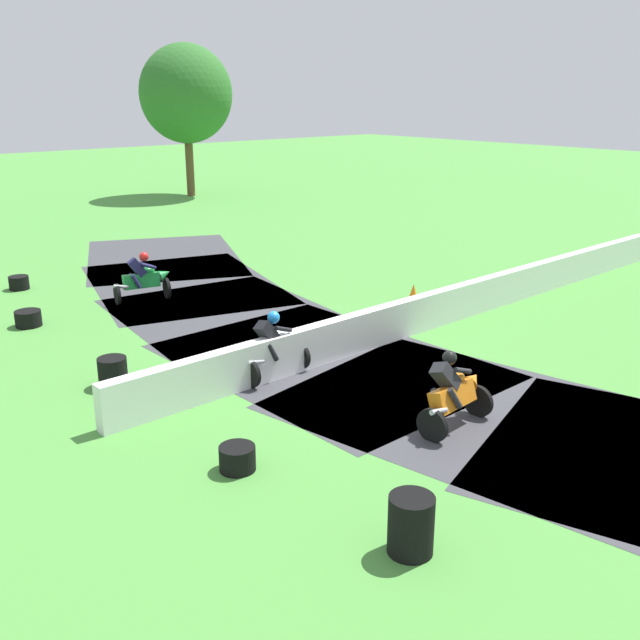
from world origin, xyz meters
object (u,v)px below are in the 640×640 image
motorcycle_trailing_orange (454,392)px  tire_stack_far (237,458)px  tire_stack_near (19,283)px  tire_stack_mid_a (28,318)px  motorcycle_chase_white (275,346)px  tire_stack_mid_b (113,372)px  tire_stack_extra_a (411,525)px  traffic_cone (413,292)px  motorcycle_lead_green (144,278)px

motorcycle_trailing_orange → tire_stack_far: bearing=163.1°
tire_stack_near → tire_stack_mid_a: 3.89m
tire_stack_mid_a → motorcycle_trailing_orange: bearing=-70.7°
tire_stack_far → motorcycle_trailing_orange: bearing=-16.9°
motorcycle_chase_white → tire_stack_mid_b: 3.30m
tire_stack_extra_a → traffic_cone: size_ratio=1.82×
tire_stack_mid_b → tire_stack_extra_a: bearing=-86.5°
motorcycle_trailing_orange → tire_stack_near: motorcycle_trailing_orange is taller
motorcycle_chase_white → tire_stack_near: size_ratio=2.91×
tire_stack_far → tire_stack_extra_a: (0.49, -3.21, 0.20)m
motorcycle_trailing_orange → tire_stack_mid_a: size_ratio=2.59×
tire_stack_mid_b → motorcycle_chase_white: bearing=-31.2°
motorcycle_chase_white → motorcycle_trailing_orange: bearing=-75.6°
tire_stack_near → traffic_cone: bearing=-45.9°
tire_stack_near → tire_stack_mid_b: (-1.15, -8.77, 0.10)m
motorcycle_trailing_orange → tire_stack_extra_a: (-3.34, -2.05, -0.23)m
tire_stack_far → traffic_cone: bearing=27.2°
motorcycle_trailing_orange → tire_stack_far: size_ratio=2.91×
tire_stack_far → tire_stack_extra_a: tire_stack_extra_a is taller
tire_stack_mid_b → motorcycle_trailing_orange: bearing=-55.7°
tire_stack_mid_a → tire_stack_mid_b: 5.02m
tire_stack_extra_a → motorcycle_lead_green: bearing=77.1°
tire_stack_mid_a → tire_stack_extra_a: size_ratio=0.81×
tire_stack_near → tire_stack_extra_a: size_ratio=0.72×
motorcycle_trailing_orange → tire_stack_extra_a: size_ratio=2.10×
motorcycle_lead_green → tire_stack_near: size_ratio=2.97×
motorcycle_lead_green → tire_stack_mid_b: 6.22m
tire_stack_near → traffic_cone: 11.71m
motorcycle_chase_white → tire_stack_far: bearing=-136.1°
motorcycle_chase_white → tire_stack_mid_a: size_ratio=2.59×
traffic_cone → tire_stack_mid_b: bearing=-177.8°
motorcycle_trailing_orange → tire_stack_mid_b: bearing=124.3°
motorcycle_lead_green → traffic_cone: size_ratio=3.89×
tire_stack_near → tire_stack_far: same height
motorcycle_lead_green → motorcycle_chase_white: size_ratio=1.02×
motorcycle_lead_green → tire_stack_far: bearing=-109.7°
motorcycle_lead_green → tire_stack_far: 10.21m
motorcycle_trailing_orange → tire_stack_far: (-3.82, 1.16, -0.43)m
motorcycle_lead_green → motorcycle_trailing_orange: 10.78m
motorcycle_chase_white → motorcycle_trailing_orange: (1.00, -3.88, -0.02)m
motorcycle_chase_white → tire_stack_mid_a: 7.27m
tire_stack_near → tire_stack_mid_b: size_ratio=0.96×
tire_stack_mid_a → tire_stack_mid_b: bearing=-91.0°
motorcycle_trailing_orange → tire_stack_mid_a: (-3.72, 10.61, -0.43)m
motorcycle_trailing_orange → tire_stack_far: motorcycle_trailing_orange is taller
motorcycle_trailing_orange → tire_stack_mid_b: 6.77m
motorcycle_chase_white → tire_stack_mid_b: (-2.81, 1.70, -0.36)m
tire_stack_mid_b → traffic_cone: bearing=2.2°
tire_stack_mid_b → tire_stack_far: size_ratio=1.04×
motorcycle_chase_white → motorcycle_trailing_orange: motorcycle_chase_white is taller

